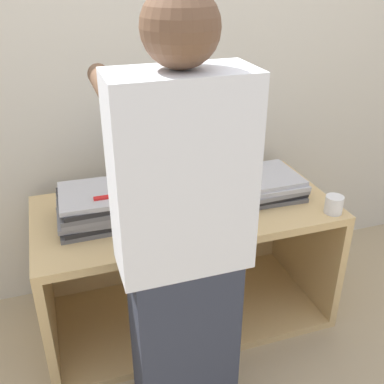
% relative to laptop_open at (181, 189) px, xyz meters
% --- Properties ---
extents(ground_plane, '(12.00, 12.00, 0.00)m').
position_rel_laptop_open_xyz_m(ground_plane, '(0.00, -0.38, -0.67)').
color(ground_plane, tan).
extents(wall_back, '(8.00, 0.05, 2.40)m').
position_rel_laptop_open_xyz_m(wall_back, '(0.00, 0.36, 0.53)').
color(wall_back, beige).
rests_on(wall_back, ground_plane).
extents(cart, '(1.32, 0.63, 0.61)m').
position_rel_laptop_open_xyz_m(cart, '(0.00, 0.01, -0.36)').
color(cart, tan).
rests_on(cart, ground_plane).
extents(laptop_open, '(0.34, 0.36, 0.28)m').
position_rel_laptop_open_xyz_m(laptop_open, '(0.00, 0.00, 0.00)').
color(laptop_open, '#333338').
rests_on(laptop_open, cart).
extents(laptop_stack_left, '(0.36, 0.29, 0.14)m').
position_rel_laptop_open_xyz_m(laptop_stack_left, '(-0.37, -0.06, 0.01)').
color(laptop_stack_left, slate).
rests_on(laptop_stack_left, cart).
extents(laptop_stack_right, '(0.36, 0.30, 0.10)m').
position_rel_laptop_open_xyz_m(laptop_stack_right, '(0.37, -0.06, -0.01)').
color(laptop_stack_right, slate).
rests_on(laptop_stack_right, cart).
extents(person, '(0.40, 0.52, 1.54)m').
position_rel_laptop_open_xyz_m(person, '(-0.18, -0.61, 0.10)').
color(person, '#2D3342').
rests_on(person, ground_plane).
extents(mug, '(0.08, 0.08, 0.08)m').
position_rel_laptop_open_xyz_m(mug, '(0.59, -0.31, -0.02)').
color(mug, white).
rests_on(mug, cart).
extents(inventory_tag, '(0.06, 0.02, 0.01)m').
position_rel_laptop_open_xyz_m(inventory_tag, '(-0.37, -0.13, 0.08)').
color(inventory_tag, red).
rests_on(inventory_tag, laptop_stack_left).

